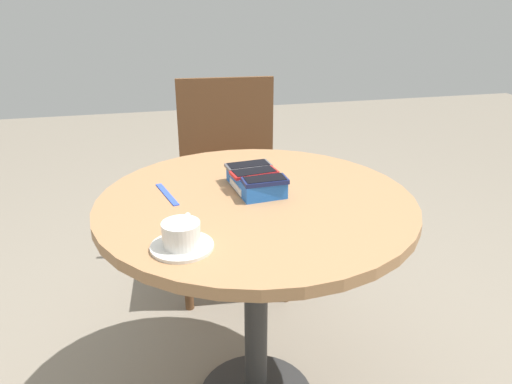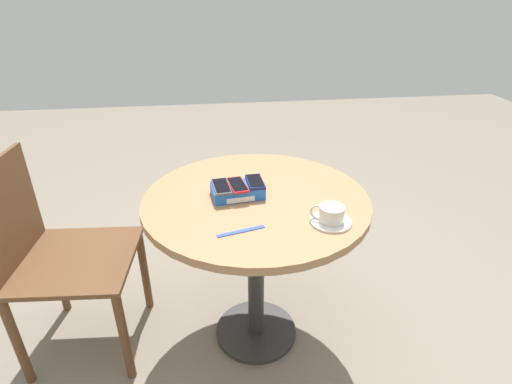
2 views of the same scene
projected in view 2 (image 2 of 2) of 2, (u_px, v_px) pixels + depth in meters
name	position (u px, v px, depth m)	size (l,w,h in m)	color
ground_plane	(256.00, 332.00, 1.85)	(8.00, 8.00, 0.00)	gray
round_table	(256.00, 223.00, 1.57)	(0.86, 0.86, 0.71)	#2D2D2D
phone_box	(237.00, 191.00, 1.51)	(0.20, 0.14, 0.04)	blue
phone_gray	(221.00, 186.00, 1.48)	(0.07, 0.13, 0.01)	#515156
phone_red	(237.00, 185.00, 1.49)	(0.08, 0.14, 0.01)	red
phone_navy	(254.00, 182.00, 1.51)	(0.07, 0.12, 0.01)	navy
saucer	(331.00, 222.00, 1.35)	(0.14, 0.14, 0.01)	silver
coffee_cup	(331.00, 213.00, 1.34)	(0.11, 0.08, 0.06)	silver
lanyard_strap	(241.00, 231.00, 1.30)	(0.16, 0.02, 0.00)	blue
chair_near_window	(57.00, 256.00, 1.59)	(0.48, 0.48, 0.87)	brown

